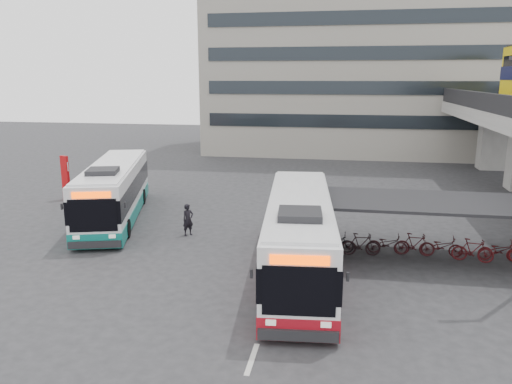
# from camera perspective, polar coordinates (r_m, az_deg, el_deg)

# --- Properties ---
(ground) EXTENTS (120.00, 120.00, 0.00)m
(ground) POSITION_cam_1_polar(r_m,az_deg,el_deg) (20.15, -4.39, -9.02)
(ground) COLOR #28282B
(ground) RESTS_ON ground
(bike_shelter) EXTENTS (10.00, 4.00, 2.54)m
(bike_shelter) POSITION_cam_1_polar(r_m,az_deg,el_deg) (22.29, 19.29, -4.01)
(bike_shelter) COLOR #595B60
(bike_shelter) RESTS_ON ground
(office_block) EXTENTS (30.00, 15.00, 25.00)m
(office_block) POSITION_cam_1_polar(r_m,az_deg,el_deg) (54.31, 11.92, 17.98)
(office_block) COLOR gray
(office_block) RESTS_ON ground
(road_markings) EXTENTS (0.15, 7.60, 0.01)m
(road_markings) POSITION_cam_1_polar(r_m,az_deg,el_deg) (17.00, 1.43, -13.32)
(road_markings) COLOR beige
(road_markings) RESTS_ON ground
(bus_main) EXTENTS (3.40, 11.31, 3.29)m
(bus_main) POSITION_cam_1_polar(r_m,az_deg,el_deg) (19.47, 4.95, -5.04)
(bus_main) COLOR white
(bus_main) RESTS_ON ground
(bus_teal) EXTENTS (5.35, 11.24, 3.26)m
(bus_teal) POSITION_cam_1_polar(r_m,az_deg,el_deg) (28.00, -15.87, 0.06)
(bus_teal) COLOR white
(bus_teal) RESTS_ON ground
(pedestrian) EXTENTS (0.67, 0.67, 1.57)m
(pedestrian) POSITION_cam_1_polar(r_m,az_deg,el_deg) (24.46, -7.77, -3.16)
(pedestrian) COLOR black
(pedestrian) RESTS_ON ground
(sign_totem_north) EXTENTS (0.58, 0.36, 2.78)m
(sign_totem_north) POSITION_cam_1_polar(r_m,az_deg,el_deg) (33.39, -20.94, 1.60)
(sign_totem_north) COLOR #AC0A0E
(sign_totem_north) RESTS_ON ground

